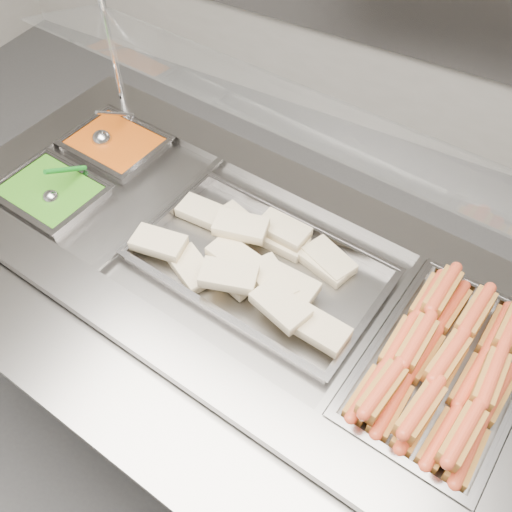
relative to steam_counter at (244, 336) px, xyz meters
The scene contains 12 objects.
ground 0.69m from the steam_counter, 96.61° to the right, with size 6.00×6.00×0.00m, color #535356.
steam_counter is the anchor object (origin of this frame).
tray_rail 0.71m from the steam_counter, 95.94° to the right, with size 1.97×0.60×0.06m.
sneeze_guard 0.92m from the steam_counter, 84.06° to the left, with size 1.81×0.50×0.48m.
pan_hotdogs 0.81m from the steam_counter, ahead, with size 0.43×0.63×0.11m.
pan_wraps 0.46m from the steam_counter, ahead, with size 0.78×0.51×0.08m.
pan_beans 0.84m from the steam_counter, 161.39° to the left, with size 0.35×0.29×0.11m.
pan_peas 0.84m from the steam_counter, behind, with size 0.35×0.29×0.11m.
hotdogs_in_buns 0.84m from the steam_counter, ahead, with size 0.37×0.59×0.13m.
tortilla_wraps 0.51m from the steam_counter, 12.92° to the right, with size 0.74×0.40×0.10m.
ladle 0.91m from the steam_counter, 163.26° to the left, with size 0.08×0.21×0.16m.
serving_spoon 0.85m from the steam_counter, behind, with size 0.06×0.20×0.15m.
Camera 1 is at (0.65, -0.47, 2.33)m, focal length 40.00 mm.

